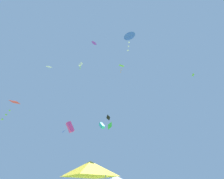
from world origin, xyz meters
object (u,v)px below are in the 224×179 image
Objects in this scene: canopy_tent_yellow at (90,169)px; kite_white_delta at (49,66)px; kite_white_box at (81,64)px; kite_lime_box at (193,75)px; kite_black_diamond at (108,118)px; kite_blue_delta at (129,36)px; kite_cyan_box at (102,126)px; kite_blue_diamond at (63,131)px; kite_purple_delta at (94,43)px; kite_magenta_box at (70,127)px; kite_lime_diamond at (122,66)px; kite_green_diamond at (110,126)px; kite_red_diamond at (15,102)px.

kite_white_delta is at bearing 146.29° from canopy_tent_yellow.
kite_white_box is 30.54m from kite_lime_box.
kite_black_diamond is at bearing 178.60° from kite_lime_box.
kite_blue_delta reaches higher than kite_cyan_box.
kite_purple_delta is at bearing -53.00° from kite_blue_diamond.
kite_white_delta reaches higher than kite_blue_diamond.
kite_blue_diamond is 0.32× the size of kite_blue_delta.
canopy_tent_yellow is 6.60m from kite_magenta_box.
kite_white_delta is 20.49m from kite_blue_delta.
kite_blue_diamond is at bearing 122.32° from canopy_tent_yellow.
kite_lime_diamond is 1.83× the size of kite_lime_box.
kite_blue_diamond is 22.23m from kite_cyan_box.
kite_green_diamond reaches higher than kite_cyan_box.
kite_purple_delta is 17.87m from kite_green_diamond.
kite_lime_box is at bearing 41.80° from kite_cyan_box.
kite_red_diamond is 0.87× the size of kite_lime_diamond.
kite_blue_delta is at bearing -29.35° from kite_magenta_box.
kite_blue_diamond is 20.03m from kite_lime_diamond.
kite_green_diamond is at bearing 127.78° from kite_lime_diamond.
kite_white_delta is 1.37× the size of kite_green_diamond.
kite_black_diamond is 0.63× the size of kite_lime_box.
kite_green_diamond is at bearing 33.00° from kite_white_delta.
kite_white_box is 15.03m from kite_green_diamond.
kite_white_delta is (-12.97, 8.65, 20.46)m from canopy_tent_yellow.
kite_magenta_box is 0.45× the size of kite_lime_diamond.
canopy_tent_yellow is at bearing -85.38° from kite_black_diamond.
kite_white_box is (-3.07, 2.12, 13.46)m from canopy_tent_yellow.
kite_white_box is at bearing 22.03° from kite_red_diamond.
canopy_tent_yellow is 2.26× the size of kite_purple_delta.
kite_black_diamond is at bearing 119.09° from kite_lime_diamond.
canopy_tent_yellow is at bearing 164.89° from kite_blue_delta.
kite_blue_delta is at bearing -24.39° from kite_white_box.
kite_white_box is 14.54m from kite_lime_diamond.
kite_lime_box reaches higher than kite_blue_delta.
kite_magenta_box is at bearing -30.23° from kite_white_delta.
kite_lime_diamond reaches higher than kite_magenta_box.
kite_blue_diamond is at bearing 117.82° from kite_white_box.
kite_blue_delta is at bearing -51.32° from kite_blue_diamond.
kite_white_box is 0.96× the size of kite_lime_box.
kite_purple_delta is at bearing 130.97° from kite_blue_delta.
kite_lime_diamond is 12.56m from kite_black_diamond.
kite_red_diamond is at bearing -64.21° from kite_white_delta.
kite_blue_delta is at bearing -74.84° from kite_black_diamond.
kite_white_delta is at bearing -136.61° from kite_black_diamond.
kite_lime_box reaches higher than kite_lime_diamond.
kite_lime_box reaches higher than kite_black_diamond.
kite_lime_diamond is 7.92m from kite_purple_delta.
kite_blue_diamond is at bearing 127.00° from kite_purple_delta.
kite_lime_box is at bearing 20.16° from kite_lime_diamond.
kite_magenta_box is (-3.52, 3.15, 4.60)m from canopy_tent_yellow.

